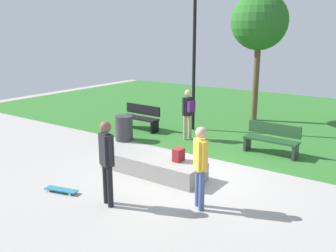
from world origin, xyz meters
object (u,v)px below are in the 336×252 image
(lamp_post, at_px, (194,49))
(backpack_on_ledge, at_px, (179,155))
(skater_watching, at_px, (200,161))
(park_bench_far_left, at_px, (272,138))
(skateboard_by_ledge, at_px, (61,190))
(trash_bin, at_px, (124,128))
(pedestrian_with_backpack, at_px, (188,110))
(concrete_ledge, at_px, (152,165))
(park_bench_far_right, at_px, (140,117))
(tree_broad_elm, at_px, (259,22))
(skater_performing_trick, at_px, (107,156))

(lamp_post, bearing_deg, backpack_on_ledge, -63.21)
(skater_watching, bearing_deg, park_bench_far_left, 89.94)
(skateboard_by_ledge, relative_size, trash_bin, 0.98)
(backpack_on_ledge, bearing_deg, park_bench_far_left, -19.04)
(pedestrian_with_backpack, bearing_deg, skater_watching, -55.39)
(skater_watching, relative_size, lamp_post, 0.35)
(skateboard_by_ledge, relative_size, lamp_post, 0.17)
(concrete_ledge, relative_size, park_bench_far_right, 1.74)
(skateboard_by_ledge, xyz_separation_m, lamp_post, (-0.45, 6.51, 2.88))
(tree_broad_elm, bearing_deg, pedestrian_with_backpack, -100.81)
(concrete_ledge, bearing_deg, park_bench_far_left, 59.08)
(skater_watching, height_order, park_bench_far_left, skater_watching)
(skateboard_by_ledge, relative_size, pedestrian_with_backpack, 0.49)
(backpack_on_ledge, height_order, skater_performing_trick, skater_performing_trick)
(park_bench_far_left, bearing_deg, skater_watching, -90.06)
(skater_watching, height_order, pedestrian_with_backpack, skater_watching)
(skateboard_by_ledge, bearing_deg, pedestrian_with_backpack, 89.00)
(tree_broad_elm, distance_m, pedestrian_with_backpack, 4.95)
(park_bench_far_right, xyz_separation_m, park_bench_far_left, (5.00, 0.00, 0.00))
(tree_broad_elm, bearing_deg, trash_bin, -114.91)
(park_bench_far_right, relative_size, tree_broad_elm, 0.32)
(park_bench_far_left, bearing_deg, backpack_on_ledge, -111.71)
(concrete_ledge, height_order, skater_watching, skater_watching)
(skateboard_by_ledge, distance_m, lamp_post, 7.13)
(skater_performing_trick, distance_m, tree_broad_elm, 9.49)
(skater_performing_trick, relative_size, tree_broad_elm, 0.36)
(park_bench_far_right, height_order, trash_bin, park_bench_far_right)
(concrete_ledge, xyz_separation_m, trash_bin, (-2.59, 1.85, 0.20))
(skater_performing_trick, relative_size, skater_watching, 1.05)
(concrete_ledge, bearing_deg, trash_bin, 144.38)
(park_bench_far_left, xyz_separation_m, tree_broad_elm, (-2.11, 3.84, 3.42))
(skater_performing_trick, xyz_separation_m, park_bench_far_right, (-3.36, 5.21, -0.59))
(concrete_ledge, relative_size, skater_performing_trick, 1.56)
(pedestrian_with_backpack, bearing_deg, concrete_ledge, -74.32)
(backpack_on_ledge, bearing_deg, trash_bin, 65.36)
(backpack_on_ledge, xyz_separation_m, park_bench_far_right, (-3.75, 3.14, -0.12))
(skater_watching, distance_m, trash_bin, 5.38)
(park_bench_far_left, relative_size, lamp_post, 0.33)
(skater_watching, xyz_separation_m, trash_bin, (-4.55, 2.81, -0.60))
(tree_broad_elm, bearing_deg, park_bench_far_left, -61.27)
(skater_watching, bearing_deg, lamp_post, 122.33)
(skater_performing_trick, height_order, trash_bin, skater_performing_trick)
(tree_broad_elm, relative_size, trash_bin, 6.03)
(skater_performing_trick, relative_size, pedestrian_with_backpack, 1.07)
(skateboard_by_ledge, relative_size, park_bench_far_right, 0.51)
(concrete_ledge, distance_m, park_bench_far_right, 4.48)
(backpack_on_ledge, xyz_separation_m, skater_performing_trick, (-0.40, -2.07, 0.47))
(skateboard_by_ledge, distance_m, park_bench_far_left, 6.15)
(park_bench_far_left, relative_size, pedestrian_with_backpack, 0.95)
(skater_performing_trick, distance_m, skateboard_by_ledge, 1.66)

